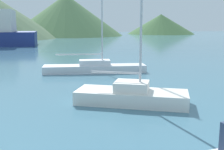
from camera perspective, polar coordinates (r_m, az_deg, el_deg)
The scene contains 4 objects.
sailboat_inner at distance 14.15m, azimuth 4.01°, elevation -3.95°, with size 5.77×4.47×9.37m.
sailboat_middle at distance 23.12m, azimuth -3.52°, elevation 1.68°, with size 8.50×3.30×11.45m.
hill_east at distance 94.29m, azimuth -9.27°, elevation 11.93°, with size 36.68×36.68×13.13m.
hill_far_east at distance 108.02m, azimuth 9.89°, elevation 10.16°, with size 24.79×24.79×7.27m.
Camera 1 is at (-3.96, -0.37, 4.01)m, focal length 45.00 mm.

